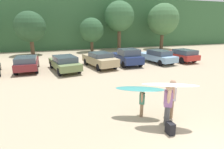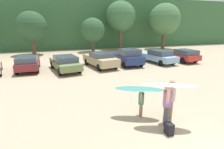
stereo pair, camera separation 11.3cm
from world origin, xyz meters
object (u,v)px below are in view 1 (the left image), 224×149
Objects in this scene: parked_car_maroon at (27,63)px; person_child at (142,101)px; parked_car_tan at (100,59)px; parked_car_sky_blue at (157,56)px; surfboard_white at (170,85)px; surfboard_teal at (140,89)px; parked_car_olive_green at (64,63)px; person_companion at (172,96)px; parked_car_red at (180,55)px; backpack_dropped at (170,128)px; parked_car_navy at (127,57)px; person_adult at (168,102)px.

parked_car_maroon is 12.17m from person_child.
parked_car_tan reaches higher than parked_car_sky_blue.
surfboard_white is 1.37m from surfboard_teal.
parked_car_olive_green reaches higher than parked_car_maroon.
person_companion is at bearing -173.84° from surfboard_teal.
parked_car_red is at bearing -97.49° from parked_car_olive_green.
backpack_dropped is at bearing 85.27° from person_companion.
parked_car_tan is at bearing 88.71° from parked_car_navy.
surfboard_white is (0.63, -1.05, 1.02)m from person_child.
surfboard_teal is (-0.88, -10.29, 0.52)m from parked_car_tan.
person_adult is 1.29m from surfboard_teal.
person_adult is at bearing 154.33° from surfboard_teal.
parked_car_navy is 11.76m from surfboard_white.
person_companion is 3.76× the size of backpack_dropped.
person_companion is at bearing 54.44° from backpack_dropped.
surfboard_white reaches higher than parked_car_tan.
parked_car_olive_green is at bearing -42.16° from person_adult.
backpack_dropped is at bearing 132.72° from person_child.
parked_car_sky_blue is 1.01× the size of parked_car_red.
surfboard_white is (6.40, -11.76, 0.99)m from parked_car_maroon.
parked_car_sky_blue is at bearing -90.44° from parked_car_navy.
surfboard_white reaches higher than parked_car_olive_green.
parked_car_tan is at bearing -59.64° from person_adult.
backpack_dropped is at bearing 163.40° from parked_car_navy.
surfboard_teal is at bearing 11.62° from person_companion.
parked_car_olive_green is at bearing -48.88° from surfboard_white.
surfboard_teal is at bearing 163.90° from parked_car_tan.
parked_car_navy is 6.44m from parked_car_red.
person_adult reaches higher than parked_car_maroon.
parked_car_navy is 10.90m from person_child.
parked_car_olive_green is 1.02× the size of parked_car_red.
parked_car_red is 2.11× the size of surfboard_white.
parked_car_navy is 2.36× the size of person_companion.
surfboard_teal is at bearing 158.66° from parked_car_navy.
person_child is at bearing 159.32° from parked_car_navy.
person_companion is at bearing 171.21° from parked_car_tan.
surfboard_teal is at bearing 134.52° from parked_car_sky_blue.
parked_car_sky_blue reaches higher than parked_car_maroon.
parked_car_tan is 10.31m from person_child.
parked_car_maroon is at bearing -37.13° from surfboard_white.
parked_car_olive_green is at bearing -38.62° from person_companion.
parked_car_red is 3.87× the size of person_child.
parked_car_olive_green is 1.01× the size of parked_car_sky_blue.
parked_car_sky_blue is at bearing -87.84° from person_companion.
backpack_dropped is (6.12, -12.37, -0.51)m from parked_car_maroon.
person_adult reaches higher than surfboard_teal.
surfboard_white is at bearing -173.75° from parked_car_olive_green.
parked_car_maroon is at bearing 77.82° from parked_car_sky_blue.
backpack_dropped is at bearing -154.80° from parked_car_maroon.
person_child is at bearing 101.89° from backpack_dropped.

